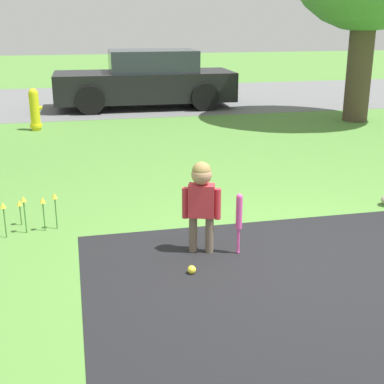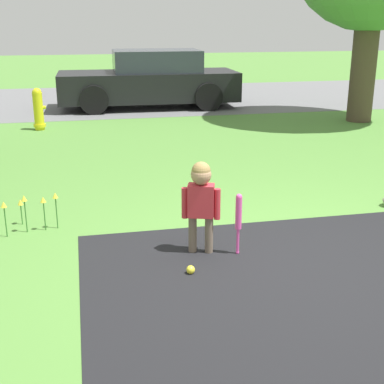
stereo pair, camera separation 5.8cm
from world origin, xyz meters
TOP-DOWN VIEW (x-y plane):
  - ground_plane at (0.00, 0.00)m, footprint 60.00×60.00m
  - street_strip at (0.00, 10.65)m, footprint 40.00×6.00m
  - child at (-0.81, 0.37)m, footprint 0.35×0.21m
  - baseball_bat at (-0.47, 0.26)m, footprint 0.06×0.06m
  - sports_ball at (-1.00, -0.06)m, footprint 0.08×0.08m
  - fire_hydrant at (-2.65, 6.79)m, footprint 0.27×0.24m
  - parked_car at (-0.08, 9.14)m, footprint 4.40×1.93m
  - flower_bed at (-2.43, 1.28)m, footprint 0.56×0.38m

SIDE VIEW (x-z plane):
  - ground_plane at x=0.00m, z-range 0.00..0.00m
  - street_strip at x=0.00m, z-range 0.00..0.01m
  - sports_ball at x=-1.00m, z-range 0.00..0.08m
  - flower_bed at x=-2.43m, z-range 0.10..0.51m
  - baseball_bat at x=-0.47m, z-range 0.09..0.69m
  - fire_hydrant at x=-2.65m, z-range -0.01..0.82m
  - child at x=-0.81m, z-range 0.13..1.03m
  - parked_car at x=-0.08m, z-range -0.04..1.36m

